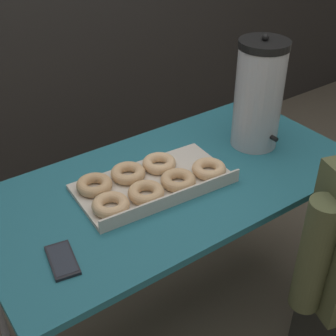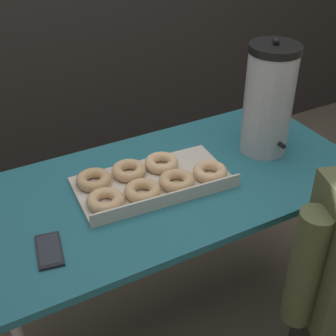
{
  "view_description": "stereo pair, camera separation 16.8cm",
  "coord_description": "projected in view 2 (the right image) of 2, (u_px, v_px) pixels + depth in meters",
  "views": [
    {
      "loc": [
        -0.83,
        -1.14,
        1.74
      ],
      "look_at": [
        -0.02,
        0.0,
        0.8
      ],
      "focal_mm": 50.0,
      "sensor_mm": 36.0,
      "label": 1
    },
    {
      "loc": [
        -0.69,
        -1.23,
        1.74
      ],
      "look_at": [
        -0.02,
        0.0,
        0.8
      ],
      "focal_mm": 50.0,
      "sensor_mm": 36.0,
      "label": 2
    }
  ],
  "objects": [
    {
      "name": "folding_table",
      "position": [
        174.0,
        190.0,
        1.76
      ],
      "size": [
        1.43,
        0.71,
        0.74
      ],
      "color": "#236675",
      "rests_on": "ground"
    },
    {
      "name": "coffee_urn",
      "position": [
        268.0,
        100.0,
        1.79
      ],
      "size": [
        0.19,
        0.22,
        0.46
      ],
      "color": "#B7B7BC",
      "rests_on": "folding_table"
    },
    {
      "name": "donut_box",
      "position": [
        149.0,
        181.0,
        1.68
      ],
      "size": [
        0.58,
        0.33,
        0.05
      ],
      "rotation": [
        0.0,
        0.0,
        -0.07
      ],
      "color": "beige",
      "rests_on": "folding_table"
    },
    {
      "name": "ground_plane",
      "position": [
        173.0,
        312.0,
        2.14
      ],
      "size": [
        12.0,
        12.0,
        0.0
      ],
      "primitive_type": "plane",
      "color": "brown"
    },
    {
      "name": "cell_phone",
      "position": [
        49.0,
        250.0,
        1.41
      ],
      "size": [
        0.1,
        0.16,
        0.01
      ],
      "rotation": [
        0.0,
        0.0,
        -0.18
      ],
      "color": "black",
      "rests_on": "folding_table"
    }
  ]
}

